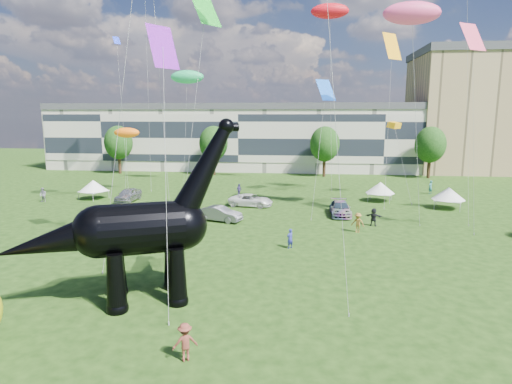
# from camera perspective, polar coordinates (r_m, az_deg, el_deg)

# --- Properties ---
(ground) EXTENTS (220.00, 220.00, 0.00)m
(ground) POSITION_cam_1_polar(r_m,az_deg,el_deg) (26.25, -3.53, -13.89)
(ground) COLOR #16330C
(ground) RESTS_ON ground
(terrace_row) EXTENTS (78.00, 11.00, 12.00)m
(terrace_row) POSITION_cam_1_polar(r_m,az_deg,el_deg) (86.61, -1.85, 7.00)
(terrace_row) COLOR beige
(terrace_row) RESTS_ON ground
(apartment_block) EXTENTS (28.00, 18.00, 22.00)m
(apartment_block) POSITION_cam_1_polar(r_m,az_deg,el_deg) (95.60, 28.66, 9.08)
(apartment_block) COLOR tan
(apartment_block) RESTS_ON ground
(tree_far_left) EXTENTS (5.20, 5.20, 9.44)m
(tree_far_left) POSITION_cam_1_polar(r_m,az_deg,el_deg) (84.01, -17.88, 6.63)
(tree_far_left) COLOR #382314
(tree_far_left) RESTS_ON ground
(tree_mid_left) EXTENTS (5.20, 5.20, 9.44)m
(tree_mid_left) POSITION_cam_1_polar(r_m,az_deg,el_deg) (78.43, -5.70, 6.85)
(tree_mid_left) COLOR #382314
(tree_mid_left) RESTS_ON ground
(tree_mid_right) EXTENTS (5.20, 5.20, 9.44)m
(tree_mid_right) POSITION_cam_1_polar(r_m,az_deg,el_deg) (76.84, 9.16, 6.71)
(tree_mid_right) COLOR #382314
(tree_mid_right) RESTS_ON ground
(tree_far_right) EXTENTS (5.20, 5.20, 9.44)m
(tree_far_right) POSITION_cam_1_polar(r_m,az_deg,el_deg) (79.79, 22.26, 6.21)
(tree_far_right) COLOR #382314
(tree_far_right) RESTS_ON ground
(dinosaur_sculpture) EXTENTS (13.00, 7.12, 10.95)m
(dinosaur_sculpture) POSITION_cam_1_polar(r_m,az_deg,el_deg) (25.47, -16.02, -5.17)
(dinosaur_sculpture) COLOR black
(dinosaur_sculpture) RESTS_ON ground
(car_silver) EXTENTS (2.17, 4.99, 1.68)m
(car_silver) POSITION_cam_1_polar(r_m,az_deg,el_deg) (56.47, -16.67, -0.35)
(car_silver) COLOR #B4B3B8
(car_silver) RESTS_ON ground
(car_grey) EXTENTS (4.93, 2.89, 1.53)m
(car_grey) POSITION_cam_1_polar(r_m,az_deg,el_deg) (44.09, -4.86, -2.91)
(car_grey) COLOR slate
(car_grey) RESTS_ON ground
(car_white) EXTENTS (5.58, 3.22, 1.46)m
(car_white) POSITION_cam_1_polar(r_m,az_deg,el_deg) (51.12, -0.70, -1.11)
(car_white) COLOR white
(car_white) RESTS_ON ground
(car_dark) EXTENTS (2.16, 5.22, 1.51)m
(car_dark) POSITION_cam_1_polar(r_m,az_deg,el_deg) (47.34, 11.17, -2.18)
(car_dark) COLOR #595960
(car_dark) RESTS_ON ground
(gazebo_near) EXTENTS (4.35, 4.35, 2.47)m
(gazebo_near) POSITION_cam_1_polar(r_m,az_deg,el_deg) (56.19, 16.24, 0.54)
(gazebo_near) COLOR silver
(gazebo_near) RESTS_ON ground
(gazebo_far) EXTENTS (4.71, 4.71, 2.55)m
(gazebo_far) POSITION_cam_1_polar(r_m,az_deg,el_deg) (54.39, 24.29, -0.20)
(gazebo_far) COLOR white
(gazebo_far) RESTS_ON ground
(gazebo_left) EXTENTS (4.61, 4.61, 2.48)m
(gazebo_left) POSITION_cam_1_polar(r_m,az_deg,el_deg) (59.36, -20.87, 0.78)
(gazebo_left) COLOR white
(gazebo_left) RESTS_ON ground
(visitors) EXTENTS (50.91, 44.79, 1.89)m
(visitors) POSITION_cam_1_polar(r_m,az_deg,el_deg) (41.60, -0.82, -3.50)
(visitors) COLOR #2D7040
(visitors) RESTS_ON ground
(kites) EXTENTS (62.39, 48.83, 25.70)m
(kites) POSITION_cam_1_polar(r_m,az_deg,el_deg) (54.19, 1.23, 22.34)
(kites) COLOR red
(kites) RESTS_ON ground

